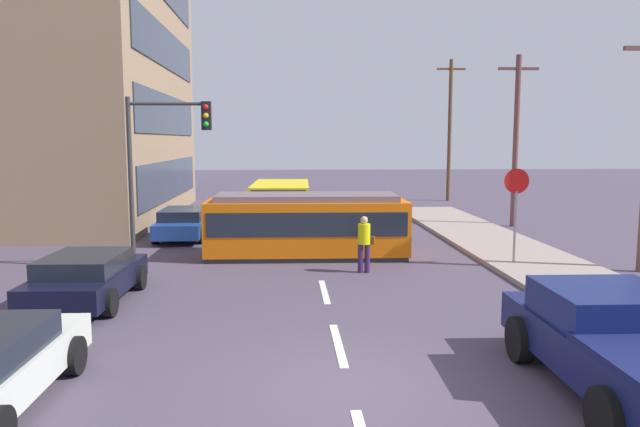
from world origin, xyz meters
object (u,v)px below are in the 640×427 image
(stop_sign, at_px, (516,196))
(traffic_light_mast, at_px, (162,150))
(pickup_truck_parked, at_px, (623,345))
(streetcar_tram, at_px, (307,224))
(city_bus, at_px, (281,201))
(pedestrian_crossing, at_px, (364,241))
(parked_sedan_far, at_px, (184,223))
(parked_sedan_mid, at_px, (87,277))
(utility_pole_mid, at_px, (516,138))
(utility_pole_far, at_px, (450,128))

(stop_sign, relative_size, traffic_light_mast, 0.56)
(pickup_truck_parked, bearing_deg, streetcar_tram, 110.98)
(city_bus, height_order, pickup_truck_parked, city_bus)
(pickup_truck_parked, xyz_separation_m, stop_sign, (1.94, 9.24, 1.40))
(pedestrian_crossing, distance_m, parked_sedan_far, 9.14)
(city_bus, xyz_separation_m, stop_sign, (7.19, -9.44, 1.09))
(traffic_light_mast, bearing_deg, parked_sedan_mid, -106.14)
(utility_pole_mid, bearing_deg, utility_pole_far, 88.89)
(parked_sedan_mid, bearing_deg, utility_pole_far, 57.00)
(pickup_truck_parked, height_order, utility_pole_far, utility_pole_far)
(stop_sign, bearing_deg, parked_sedan_mid, -163.84)
(parked_sedan_mid, relative_size, traffic_light_mast, 0.81)
(city_bus, distance_m, parked_sedan_mid, 13.63)
(streetcar_tram, relative_size, utility_pole_mid, 0.88)
(streetcar_tram, distance_m, pedestrian_crossing, 3.08)
(pedestrian_crossing, distance_m, pickup_truck_parked, 9.13)
(parked_sedan_mid, bearing_deg, pickup_truck_parked, -30.75)
(pedestrian_crossing, bearing_deg, traffic_light_mast, 171.07)
(pickup_truck_parked, height_order, traffic_light_mast, traffic_light_mast)
(city_bus, distance_m, stop_sign, 11.91)
(city_bus, distance_m, utility_pole_far, 15.47)
(parked_sedan_far, bearing_deg, utility_pole_mid, 9.65)
(utility_pole_mid, xyz_separation_m, utility_pole_far, (0.22, 11.56, 0.67))
(parked_sedan_mid, xyz_separation_m, utility_pole_mid, (15.01, 11.89, 3.35))
(parked_sedan_far, relative_size, traffic_light_mast, 0.87)
(traffic_light_mast, distance_m, utility_pole_far, 24.23)
(traffic_light_mast, relative_size, utility_pole_mid, 0.68)
(city_bus, bearing_deg, pickup_truck_parked, -74.29)
(city_bus, distance_m, pickup_truck_parked, 19.40)
(parked_sedan_mid, relative_size, utility_pole_mid, 0.55)
(streetcar_tram, bearing_deg, utility_pole_far, 61.42)
(parked_sedan_far, height_order, stop_sign, stop_sign)
(pedestrian_crossing, xyz_separation_m, parked_sedan_far, (-6.32, 6.60, -0.32))
(streetcar_tram, bearing_deg, parked_sedan_mid, -134.75)
(parked_sedan_far, xyz_separation_m, utility_pole_far, (14.51, 13.99, 4.02))
(parked_sedan_mid, relative_size, parked_sedan_far, 0.93)
(streetcar_tram, relative_size, pickup_truck_parked, 1.32)
(city_bus, xyz_separation_m, utility_pole_mid, (10.45, -0.94, 2.86))
(pickup_truck_parked, relative_size, utility_pole_mid, 0.67)
(stop_sign, bearing_deg, parked_sedan_far, 151.19)
(pickup_truck_parked, bearing_deg, utility_pole_far, 79.50)
(streetcar_tram, bearing_deg, stop_sign, -18.46)
(pedestrian_crossing, height_order, parked_sedan_mid, pedestrian_crossing)
(streetcar_tram, xyz_separation_m, city_bus, (-0.90, 7.33, 0.02))
(pedestrian_crossing, bearing_deg, utility_pole_mid, 48.58)
(parked_sedan_far, height_order, traffic_light_mast, traffic_light_mast)
(parked_sedan_far, bearing_deg, stop_sign, -28.81)
(city_bus, xyz_separation_m, pedestrian_crossing, (2.49, -9.97, -0.16))
(city_bus, height_order, utility_pole_far, utility_pole_far)
(streetcar_tram, distance_m, parked_sedan_mid, 7.76)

